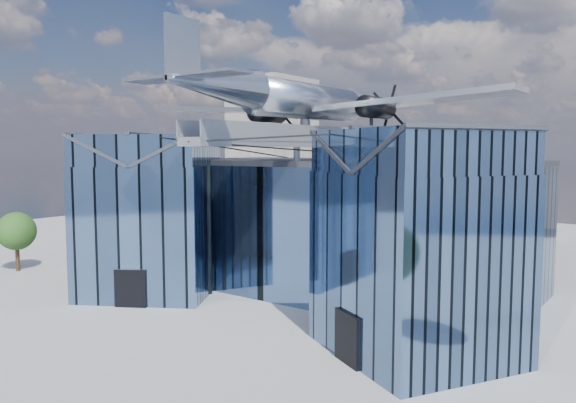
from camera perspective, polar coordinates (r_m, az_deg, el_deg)
The scene contains 5 objects.
ground_plane at distance 37.43m, azimuth -1.85°, elevation -11.28°, with size 120.00×120.00×0.00m, color gray.
museum at distance 40.92m, azimuth 3.17°, elevation -1.92°, with size 32.88×24.50×17.60m.
bg_towers at distance 81.35m, azimuth 21.66°, elevation 4.47°, with size 77.00×24.50×26.00m.
tree_plaza_w at distance 54.64m, azimuth -25.87°, elevation -2.74°, with size 4.03×4.03×5.22m.
tree_side_w at distance 64.96m, azimuth -18.22°, elevation -1.62°, with size 3.73×3.73×4.62m.
Camera 1 is at (22.22, -28.16, 10.70)m, focal length 35.00 mm.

